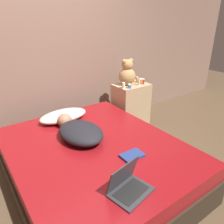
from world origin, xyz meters
TOP-DOWN VIEW (x-y plane):
  - ground_plane at (0.00, 0.00)m, footprint 12.00×12.00m
  - wall_back at (0.00, 1.28)m, footprint 8.00×0.06m
  - bed at (0.00, 0.00)m, footprint 1.64×2.00m
  - nightstand at (1.14, 0.77)m, footprint 0.52×0.38m
  - pillow at (-0.01, 0.73)m, footprint 0.61×0.32m
  - person_lying at (-0.05, 0.23)m, footprint 0.45×0.75m
  - laptop at (-0.13, -0.70)m, footprint 0.35×0.29m
  - teddy_bear at (1.08, 0.81)m, footprint 0.25×0.25m
  - bottle_amber at (1.28, 0.81)m, footprint 0.04×0.04m
  - bottle_clear at (1.21, 0.68)m, footprint 0.03×0.03m
  - bottle_blue at (0.99, 0.65)m, footprint 0.05×0.05m
  - bottle_white at (0.91, 0.69)m, footprint 0.05×0.05m
  - bottle_red at (1.29, 0.68)m, footprint 0.03×0.03m
  - bottle_orange at (1.31, 0.75)m, footprint 0.05×0.05m
  - book at (0.18, -0.38)m, footprint 0.22×0.14m

SIDE VIEW (x-z plane):
  - ground_plane at x=0.00m, z-range 0.00..0.00m
  - bed at x=0.00m, z-range 0.00..0.45m
  - nightstand at x=1.14m, z-range 0.00..0.72m
  - book at x=0.18m, z-range 0.46..0.48m
  - laptop at x=-0.13m, z-range 0.39..0.62m
  - pillow at x=-0.01m, z-range 0.46..0.58m
  - person_lying at x=-0.05m, z-range 0.45..0.62m
  - bottle_blue at x=0.99m, z-range 0.72..0.78m
  - bottle_orange at x=1.31m, z-range 0.72..0.79m
  - bottle_white at x=0.91m, z-range 0.72..0.80m
  - bottle_red at x=1.29m, z-range 0.72..0.81m
  - bottle_amber at x=1.28m, z-range 0.72..0.81m
  - bottle_clear at x=1.21m, z-range 0.72..0.82m
  - teddy_bear at x=1.08m, z-range 0.69..1.08m
  - wall_back at x=0.00m, z-range 0.00..2.60m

